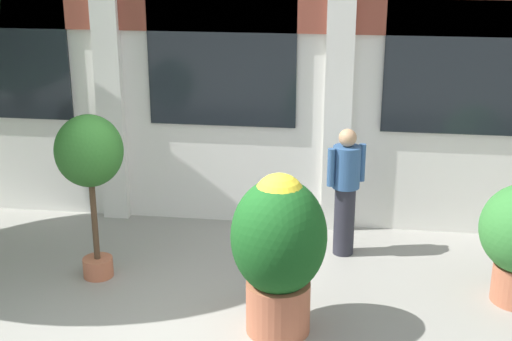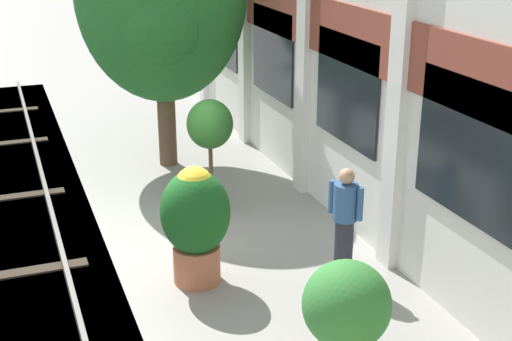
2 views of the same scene
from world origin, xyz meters
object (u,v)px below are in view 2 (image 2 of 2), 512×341
Objects in this scene: potted_plant_ribbed_drum at (195,218)px; potted_plant_fluted_column at (346,312)px; potted_plant_tall_urn at (210,129)px; resident_by_doorway at (345,221)px.

potted_plant_ribbed_drum reaches higher than potted_plant_fluted_column.
potted_plant_tall_urn is 4.86m from potted_plant_fluted_column.
potted_plant_ribbed_drum reaches higher than resident_by_doorway.
resident_by_doorway is at bearing 72.28° from potted_plant_ribbed_drum.
potted_plant_tall_urn is 1.45× the size of potted_plant_fluted_column.
potted_plant_tall_urn reaches higher than potted_plant_ribbed_drum.
potted_plant_fluted_column is 2.18m from resident_by_doorway.
potted_plant_tall_urn is at bearing -179.23° from potted_plant_fluted_column.
potted_plant_tall_urn is at bearing 158.00° from potted_plant_ribbed_drum.
potted_plant_ribbed_drum is at bearing -159.28° from potted_plant_fluted_column.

